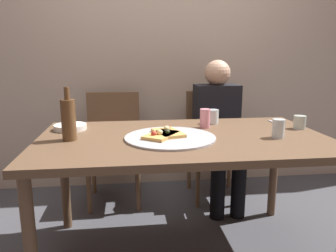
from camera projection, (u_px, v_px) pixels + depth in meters
The scene contains 15 objects.
back_wall at pixel (161, 44), 2.95m from camera, with size 6.00×0.10×2.60m, color #BCA893.
dining_table at pixel (183, 148), 1.90m from camera, with size 1.65×0.95×0.75m.
pizza_tray at pixel (170, 138), 1.82m from camera, with size 0.51×0.51×0.01m, color #ADADB2.
pizza_slice_last at pixel (161, 135), 1.81m from camera, with size 0.23×0.25×0.05m.
pizza_slice_extra at pixel (168, 132), 1.87m from camera, with size 0.19×0.25×0.05m.
wine_bottle at pixel (68, 119), 1.77m from camera, with size 0.08×0.08×0.29m.
tumbler_near at pixel (213, 117), 2.20m from camera, with size 0.08×0.08×0.10m, color silver.
tumbler_far at pixel (278, 129), 1.83m from camera, with size 0.07×0.07×0.11m, color silver.
wine_glass at pixel (300, 122), 2.06m from camera, with size 0.08×0.08×0.08m, color #B7C6BC.
soda_can at pixel (205, 118), 2.08m from camera, with size 0.07×0.07×0.12m, color pink.
plate_stack at pixel (70, 127), 2.03m from camera, with size 0.20×0.20×0.03m, color white.
table_knife at pixel (276, 123), 2.20m from camera, with size 0.22×0.02×0.01m, color #B7B7BC.
chair_left at pixel (114, 140), 2.73m from camera, with size 0.44×0.44×0.90m.
chair_right at pixel (214, 137), 2.83m from camera, with size 0.44×0.44×0.90m.
guest_in_sweater at pixel (219, 126), 2.66m from camera, with size 0.36×0.56×1.17m.
Camera 1 is at (-0.31, -1.80, 1.22)m, focal length 34.99 mm.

